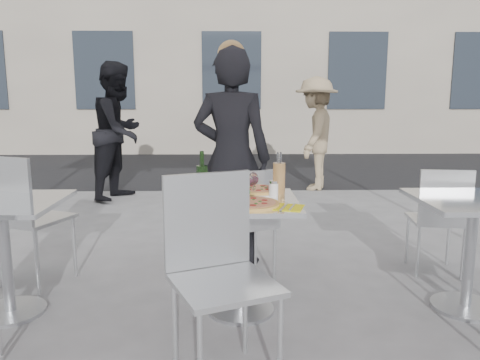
{
  "coord_description": "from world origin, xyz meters",
  "views": [
    {
      "loc": [
        -0.07,
        -2.88,
        1.39
      ],
      "look_at": [
        0.0,
        0.15,
        0.85
      ],
      "focal_mm": 35.0,
      "sensor_mm": 36.0,
      "label": 1
    }
  ],
  "objects_px": {
    "chair_far": "(250,216)",
    "salad_plate": "(239,193)",
    "napkin_left": "(196,206)",
    "chair_near": "(217,259)",
    "pedestrian_b": "(315,134)",
    "sugar_shaker": "(274,189)",
    "wine_bottle": "(202,179)",
    "wineglass_white_b": "(238,180)",
    "side_chair_rfar": "(440,213)",
    "wineglass_red_b": "(253,180)",
    "carafe": "(279,178)",
    "napkin_right": "(287,207)",
    "woman_diner": "(232,158)",
    "side_chair_lfar": "(22,210)",
    "pizza_far": "(258,191)",
    "side_table_right": "(472,230)",
    "wineglass_white_a": "(219,181)",
    "wineglass_red_a": "(248,181)",
    "pedestrian_a": "(119,131)",
    "main_table": "(241,232)",
    "pizza_near": "(250,203)",
    "side_table_left": "(4,234)"
  },
  "relations": [
    {
      "from": "sugar_shaker",
      "to": "napkin_right",
      "type": "bearing_deg",
      "value": -79.79
    },
    {
      "from": "side_chair_rfar",
      "to": "napkin_right",
      "type": "xyz_separation_m",
      "value": [
        -1.29,
        -0.81,
        0.24
      ]
    },
    {
      "from": "pizza_far",
      "to": "side_table_right",
      "type": "bearing_deg",
      "value": -8.88
    },
    {
      "from": "main_table",
      "to": "side_chair_lfar",
      "type": "xyz_separation_m",
      "value": [
        -1.57,
        0.44,
        0.04
      ]
    },
    {
      "from": "chair_far",
      "to": "side_chair_lfar",
      "type": "xyz_separation_m",
      "value": [
        -1.65,
        -0.06,
        0.07
      ]
    },
    {
      "from": "chair_near",
      "to": "napkin_left",
      "type": "xyz_separation_m",
      "value": [
        -0.13,
        0.48,
        0.15
      ]
    },
    {
      "from": "salad_plate",
      "to": "carafe",
      "type": "xyz_separation_m",
      "value": [
        0.26,
        0.08,
        0.08
      ]
    },
    {
      "from": "chair_near",
      "to": "wineglass_white_a",
      "type": "height_order",
      "value": "chair_near"
    },
    {
      "from": "woman_diner",
      "to": "wineglass_red_a",
      "type": "height_order",
      "value": "woman_diner"
    },
    {
      "from": "woman_diner",
      "to": "carafe",
      "type": "bearing_deg",
      "value": 121.79
    },
    {
      "from": "side_chair_lfar",
      "to": "napkin_left",
      "type": "bearing_deg",
      "value": 177.06
    },
    {
      "from": "wineglass_red_b",
      "to": "wine_bottle",
      "type": "bearing_deg",
      "value": 177.12
    },
    {
      "from": "woman_diner",
      "to": "wine_bottle",
      "type": "bearing_deg",
      "value": 88.54
    },
    {
      "from": "pedestrian_b",
      "to": "sugar_shaker",
      "type": "bearing_deg",
      "value": 5.21
    },
    {
      "from": "wine_bottle",
      "to": "side_table_right",
      "type": "bearing_deg",
      "value": -4.21
    },
    {
      "from": "side_chair_rfar",
      "to": "carafe",
      "type": "bearing_deg",
      "value": 27.39
    },
    {
      "from": "napkin_left",
      "to": "chair_near",
      "type": "bearing_deg",
      "value": -94.71
    },
    {
      "from": "chair_far",
      "to": "carafe",
      "type": "xyz_separation_m",
      "value": [
        0.17,
        -0.4,
        0.35
      ]
    },
    {
      "from": "pizza_far",
      "to": "side_table_left",
      "type": "bearing_deg",
      "value": -172.46
    },
    {
      "from": "chair_near",
      "to": "main_table",
      "type": "bearing_deg",
      "value": 55.96
    },
    {
      "from": "carafe",
      "to": "wineglass_white_a",
      "type": "height_order",
      "value": "carafe"
    },
    {
      "from": "napkin_left",
      "to": "side_chair_rfar",
      "type": "bearing_deg",
      "value": 2.72
    },
    {
      "from": "chair_far",
      "to": "wineglass_red_b",
      "type": "bearing_deg",
      "value": 69.03
    },
    {
      "from": "side_table_right",
      "to": "napkin_right",
      "type": "xyz_separation_m",
      "value": [
        -1.23,
        -0.22,
        0.21
      ]
    },
    {
      "from": "side_table_right",
      "to": "salad_plate",
      "type": "bearing_deg",
      "value": 178.98
    },
    {
      "from": "woman_diner",
      "to": "pedestrian_b",
      "type": "xyz_separation_m",
      "value": [
        1.28,
        3.17,
        -0.05
      ]
    },
    {
      "from": "side_table_left",
      "to": "napkin_left",
      "type": "relative_size",
      "value": 3.24
    },
    {
      "from": "wine_bottle",
      "to": "carafe",
      "type": "bearing_deg",
      "value": -2.9
    },
    {
      "from": "chair_near",
      "to": "wine_bottle",
      "type": "distance_m",
      "value": 0.85
    },
    {
      "from": "chair_far",
      "to": "wine_bottle",
      "type": "xyz_separation_m",
      "value": [
        -0.33,
        -0.37,
        0.35
      ]
    },
    {
      "from": "pedestrian_b",
      "to": "chair_near",
      "type": "bearing_deg",
      "value": 3.38
    },
    {
      "from": "main_table",
      "to": "side_chair_rfar",
      "type": "height_order",
      "value": "side_chair_rfar"
    },
    {
      "from": "salad_plate",
      "to": "wineglass_red_a",
      "type": "relative_size",
      "value": 1.4
    },
    {
      "from": "pedestrian_b",
      "to": "sugar_shaker",
      "type": "distance_m",
      "value": 4.16
    },
    {
      "from": "carafe",
      "to": "napkin_right",
      "type": "xyz_separation_m",
      "value": [
        0.02,
        -0.32,
        -0.11
      ]
    },
    {
      "from": "main_table",
      "to": "pizza_far",
      "type": "relative_size",
      "value": 2.21
    },
    {
      "from": "side_chair_lfar",
      "to": "wineglass_red_b",
      "type": "xyz_separation_m",
      "value": [
        1.66,
        -0.33,
        0.28
      ]
    },
    {
      "from": "pedestrian_a",
      "to": "carafe",
      "type": "distance_m",
      "value": 3.89
    },
    {
      "from": "side_table_left",
      "to": "pizza_far",
      "type": "distance_m",
      "value": 1.65
    },
    {
      "from": "salad_plate",
      "to": "wineglass_red_a",
      "type": "height_order",
      "value": "wineglass_red_a"
    },
    {
      "from": "chair_far",
      "to": "salad_plate",
      "type": "relative_size",
      "value": 3.97
    },
    {
      "from": "carafe",
      "to": "wine_bottle",
      "type": "bearing_deg",
      "value": 177.1
    },
    {
      "from": "chair_near",
      "to": "pizza_near",
      "type": "height_order",
      "value": "chair_near"
    },
    {
      "from": "main_table",
      "to": "wine_bottle",
      "type": "relative_size",
      "value": 2.54
    },
    {
      "from": "pizza_far",
      "to": "wine_bottle",
      "type": "distance_m",
      "value": 0.39
    },
    {
      "from": "wineglass_white_b",
      "to": "side_chair_rfar",
      "type": "bearing_deg",
      "value": 17.22
    },
    {
      "from": "woman_diner",
      "to": "carafe",
      "type": "xyz_separation_m",
      "value": [
        0.3,
        -0.85,
        -0.02
      ]
    },
    {
      "from": "side_chair_rfar",
      "to": "sugar_shaker",
      "type": "relative_size",
      "value": 8.02
    },
    {
      "from": "salad_plate",
      "to": "napkin_right",
      "type": "bearing_deg",
      "value": -40.98
    },
    {
      "from": "chair_far",
      "to": "side_chair_rfar",
      "type": "relative_size",
      "value": 1.02
    }
  ]
}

